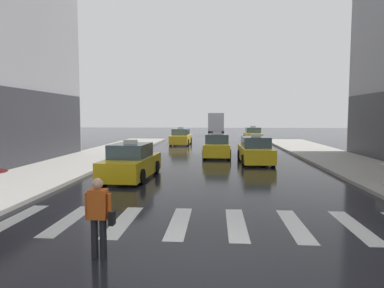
% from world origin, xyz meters
% --- Properties ---
extents(ground_plane, '(160.00, 160.00, 0.00)m').
position_xyz_m(ground_plane, '(0.00, 0.00, 0.00)').
color(ground_plane, black).
extents(crosswalk_markings, '(11.30, 2.80, 0.01)m').
position_xyz_m(crosswalk_markings, '(-0.00, 3.00, 0.00)').
color(crosswalk_markings, silver).
rests_on(crosswalk_markings, ground).
extents(taxi_lead, '(2.12, 4.62, 1.80)m').
position_xyz_m(taxi_lead, '(-3.73, 9.40, 0.72)').
color(taxi_lead, yellow).
rests_on(taxi_lead, ground).
extents(taxi_second, '(2.01, 4.58, 1.80)m').
position_xyz_m(taxi_second, '(2.66, 15.14, 0.72)').
color(taxi_second, yellow).
rests_on(taxi_second, ground).
extents(taxi_third, '(2.01, 4.58, 1.80)m').
position_xyz_m(taxi_third, '(0.30, 18.19, 0.72)').
color(taxi_third, yellow).
rests_on(taxi_third, ground).
extents(taxi_fourth, '(2.03, 4.59, 1.80)m').
position_xyz_m(taxi_fourth, '(-3.37, 28.19, 0.72)').
color(taxi_fourth, gold).
rests_on(taxi_fourth, ground).
extents(taxi_fifth, '(1.94, 4.55, 1.80)m').
position_xyz_m(taxi_fifth, '(4.44, 33.15, 0.72)').
color(taxi_fifth, gold).
rests_on(taxi_fifth, ground).
extents(box_truck, '(2.36, 7.57, 3.35)m').
position_xyz_m(box_truck, '(0.24, 43.89, 1.85)').
color(box_truck, '#2D2D2D').
rests_on(box_truck, ground).
extents(pedestrian_with_handbag, '(0.60, 0.24, 1.65)m').
position_xyz_m(pedestrian_with_handbag, '(-2.13, 0.62, 0.93)').
color(pedestrian_with_handbag, black).
rests_on(pedestrian_with_handbag, ground).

